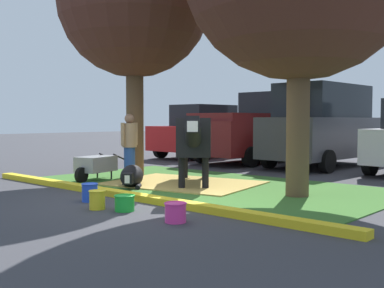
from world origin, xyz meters
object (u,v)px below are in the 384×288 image
(shade_tree_left, at_px, (134,2))
(sedan_red, at_px, (204,132))
(person_handler, at_px, (129,145))
(wheelbarrow, at_px, (95,165))
(suv_dark_grey, at_px, (323,126))
(bucket_blue, at_px, (90,192))
(bucket_yellow, at_px, (97,199))
(bucket_green, at_px, (125,203))
(cow_holstein, at_px, (194,137))
(bucket_pink, at_px, (175,212))
(pickup_truck_maroon, at_px, (260,129))
(calf_lying, at_px, (132,176))

(shade_tree_left, bearing_deg, sedan_red, 115.86)
(shade_tree_left, height_order, person_handler, shade_tree_left)
(wheelbarrow, bearing_deg, sedan_red, 111.07)
(suv_dark_grey, bearing_deg, bucket_blue, -91.02)
(bucket_yellow, relative_size, bucket_green, 0.92)
(cow_holstein, height_order, bucket_pink, cow_holstein)
(bucket_green, height_order, sedan_red, sedan_red)
(bucket_green, relative_size, pickup_truck_maroon, 0.06)
(wheelbarrow, xyz_separation_m, pickup_truck_maroon, (-0.04, 6.97, 0.73))
(person_handler, relative_size, pickup_truck_maroon, 0.29)
(shade_tree_left, height_order, wheelbarrow, shade_tree_left)
(sedan_red, bearing_deg, pickup_truck_maroon, -3.29)
(bucket_yellow, relative_size, pickup_truck_maroon, 0.06)
(bucket_blue, xyz_separation_m, sedan_red, (-5.05, 8.93, 0.81))
(person_handler, distance_m, wheelbarrow, 0.97)
(bucket_blue, bearing_deg, person_handler, 124.99)
(wheelbarrow, height_order, bucket_blue, wheelbarrow)
(bucket_yellow, bearing_deg, shade_tree_left, 130.89)
(shade_tree_left, xyz_separation_m, calf_lying, (1.31, -1.23, -4.15))
(cow_holstein, bearing_deg, wheelbarrow, -155.04)
(bucket_blue, distance_m, suv_dark_grey, 8.60)
(person_handler, relative_size, bucket_blue, 4.87)
(bucket_green, bearing_deg, shade_tree_left, 136.93)
(cow_holstein, distance_m, pickup_truck_maroon, 6.35)
(cow_holstein, relative_size, bucket_green, 7.74)
(calf_lying, bearing_deg, cow_holstein, 57.39)
(person_handler, height_order, bucket_yellow, person_handler)
(shade_tree_left, xyz_separation_m, pickup_truck_maroon, (-0.22, 5.87, -3.27))
(cow_holstein, xyz_separation_m, pickup_truck_maroon, (-2.28, 5.93, 0.04))
(wheelbarrow, xyz_separation_m, bucket_green, (3.44, -1.96, -0.25))
(wheelbarrow, relative_size, bucket_blue, 4.96)
(pickup_truck_maroon, bearing_deg, wheelbarrow, -89.67)
(wheelbarrow, distance_m, bucket_yellow, 3.70)
(bucket_yellow, distance_m, sedan_red, 10.94)
(bucket_pink, bearing_deg, bucket_green, 177.61)
(shade_tree_left, bearing_deg, person_handler, -49.83)
(bucket_yellow, height_order, sedan_red, sedan_red)
(bucket_green, height_order, suv_dark_grey, suv_dark_grey)
(shade_tree_left, relative_size, suv_dark_grey, 1.36)
(person_handler, height_order, bucket_blue, person_handler)
(pickup_truck_maroon, bearing_deg, calf_lying, -77.89)
(shade_tree_left, relative_size, bucket_blue, 19.35)
(shade_tree_left, distance_m, suv_dark_grey, 6.82)
(sedan_red, height_order, pickup_truck_maroon, pickup_truck_maroon)
(calf_lying, relative_size, suv_dark_grey, 0.25)
(person_handler, xyz_separation_m, bucket_yellow, (2.27, -2.61, -0.69))
(cow_holstein, bearing_deg, calf_lying, -122.61)
(bucket_green, distance_m, sedan_red, 11.02)
(bucket_yellow, bearing_deg, bucket_blue, 153.11)
(shade_tree_left, xyz_separation_m, wheelbarrow, (-0.18, -1.10, -4.00))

